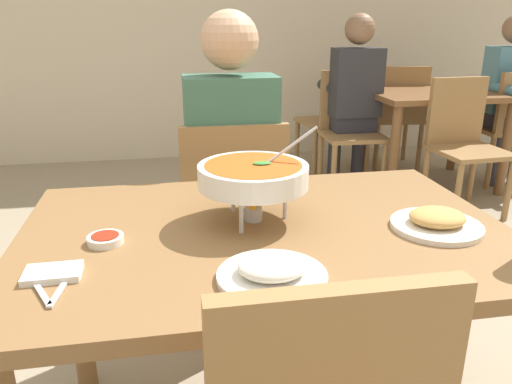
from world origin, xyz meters
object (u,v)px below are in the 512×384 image
Objects in this scene: sauce_dish at (105,239)px; chair_bg_window at (337,112)px; curry_bowl at (253,176)px; chair_bg_corner at (463,137)px; chair_diner_main at (232,212)px; dining_table_far at (432,108)px; chair_bg_left at (350,123)px; rice_plate at (272,271)px; chair_bg_right at (398,112)px; chair_bg_middle at (511,122)px; diner_main at (230,155)px; dining_table_main at (265,264)px; patron_bg_left at (354,92)px; patron_bg_middle at (511,90)px; appetizer_plate at (437,222)px.

sauce_dish is 3.30m from chair_bg_window.
curry_bowl reaches higher than chair_bg_corner.
chair_bg_corner is (1.72, 1.08, 0.00)m from chair_diner_main.
chair_diner_main is 0.90× the size of dining_table_far.
chair_bg_left and chair_bg_corner have the same top height.
rice_plate is 0.27× the size of chair_bg_corner.
dining_table_far is at bearing -83.22° from chair_bg_right.
curry_bowl is at bearing -92.05° from chair_diner_main.
chair_bg_middle is 1.00× the size of chair_bg_corner.
chair_diner_main is at bearing 87.95° from curry_bowl.
rice_plate is (-0.04, -1.03, 0.02)m from diner_main.
chair_diner_main is 1.00× the size of chair_bg_corner.
dining_table_main is at bearing 3.36° from sauce_dish.
patron_bg_left is (-0.03, -0.44, 0.24)m from chair_bg_window.
patron_bg_middle reaches higher than dining_table_main.
dining_table_main is at bearing -115.59° from patron_bg_left.
diner_main reaches higher than chair_bg_right.
chair_bg_right is at bearing 66.30° from appetizer_plate.
curry_bowl is 0.35m from rice_plate.
dining_table_far is (1.32, 2.42, -0.15)m from appetizer_plate.
rice_plate is 2.92m from chair_bg_left.
chair_bg_left is 0.71m from chair_bg_right.
dining_table_main is 1.44× the size of chair_bg_middle.
chair_bg_middle reaches higher than appetizer_plate.
dining_table_far is at bearing -41.63° from chair_bg_window.
rice_plate is at bearing -119.70° from chair_bg_right.
rice_plate is 0.27× the size of chair_bg_middle.
chair_bg_left is at bearing -145.03° from chair_bg_right.
chair_bg_left is 0.69× the size of patron_bg_left.
diner_main is at bearing 118.10° from appetizer_plate.
chair_bg_window is at bearing 152.29° from chair_bg_middle.
curry_bowl is 3.26m from chair_bg_middle.
patron_bg_left is at bearing 57.23° from sauce_dish.
dining_table_main is 2.67m from patron_bg_left.
patron_bg_left reaches higher than chair_bg_corner.
dining_table_main is at bearing -115.27° from chair_bg_left.
appetizer_plate is 2.67× the size of sauce_dish.
curry_bowl is 2.91m from dining_table_far.
patron_bg_middle reaches higher than chair_bg_right.
chair_bg_left is at bearing 172.53° from chair_bg_middle.
chair_bg_corner reaches higher than sauce_dish.
chair_bg_right is at bearing 60.30° from rice_plate.
chair_bg_middle is 0.69× the size of patron_bg_left.
dining_table_far is 0.65m from chair_bg_left.
chair_bg_right is at bearing 96.78° from dining_table_far.
chair_bg_left is 1.00× the size of chair_bg_corner.
chair_bg_right is (2.12, 2.82, -0.25)m from sauce_dish.
chair_bg_middle and chair_bg_window have the same top height.
chair_bg_middle is at bearing 42.93° from dining_table_main.
chair_bg_right is at bearing 50.45° from chair_diner_main.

